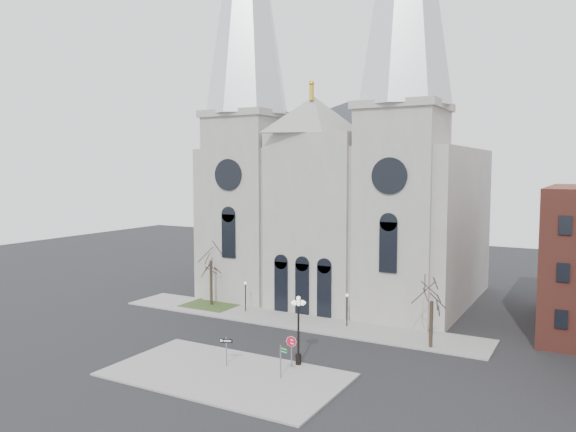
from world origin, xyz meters
The scene contains 13 objects.
ground centered at (0.00, 0.00, 0.00)m, with size 160.00×160.00×0.00m, color black.
sidewalk_near centered at (3.00, -5.00, 0.07)m, with size 18.00×10.00×0.14m, color gray.
sidewalk_far centered at (0.00, 11.00, 0.07)m, with size 40.00×6.00×0.14m, color gray.
grass_patch centered at (-11.00, 12.00, 0.09)m, with size 6.00×5.00×0.18m, color #2F471E.
cathedral centered at (0.00, 22.86, 18.48)m, with size 33.00×26.66×54.00m.
tree_left centered at (-11.00, 12.00, 5.58)m, with size 3.20×3.20×7.50m.
tree_right centered at (15.00, 9.00, 4.47)m, with size 3.20×3.20×6.00m.
ped_lamp_left centered at (-6.00, 11.50, 2.33)m, with size 0.32×0.32×3.26m.
ped_lamp_right centered at (6.00, 11.50, 2.33)m, with size 0.32×0.32×3.26m.
stop_sign centered at (6.64, -1.13, 1.89)m, with size 0.87×0.22×2.44m.
globe_lamp centered at (6.92, -0.50, 3.61)m, with size 1.46×1.46×5.53m.
one_way_sign centered at (2.09, -3.54, 1.69)m, with size 0.94×0.43×2.30m.
street_name_sign centered at (7.22, -3.77, 1.60)m, with size 0.78×0.27×2.50m.
Camera 1 is at (27.30, -38.99, 15.71)m, focal length 35.00 mm.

